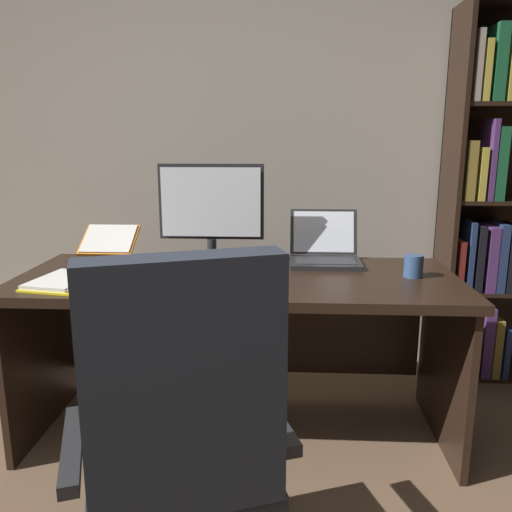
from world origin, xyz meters
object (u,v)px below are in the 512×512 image
coffee_mug (413,266)px  office_chair (183,469)px  computer_mouse (273,280)px  open_binder (87,283)px  keyboard (199,281)px  desk (240,312)px  laptop (325,252)px  monitor (211,213)px  pen (162,270)px  reading_stand_with_book (108,243)px  notepad (158,272)px  bookshelf (509,210)px

coffee_mug → office_chair: bearing=-131.1°
computer_mouse → open_binder: bearing=-176.2°
keyboard → desk: bearing=57.2°
laptop → computer_mouse: size_ratio=3.11×
office_chair → open_binder: size_ratio=2.25×
monitor → computer_mouse: 0.54m
monitor → coffee_mug: bearing=-14.8°
desk → laptop: size_ratio=5.80×
computer_mouse → pen: size_ratio=0.74×
computer_mouse → pen: bearing=162.8°
reading_stand_with_book → coffee_mug: (1.41, -0.29, -0.03)m
monitor → notepad: (-0.21, -0.24, -0.23)m
computer_mouse → notepad: size_ratio=0.50×
desk → computer_mouse: size_ratio=18.05×
bookshelf → computer_mouse: (-1.26, -0.85, -0.18)m
laptop → notepad: (-0.74, -0.24, -0.05)m
notepad → coffee_mug: bearing=0.2°
bookshelf → open_binder: size_ratio=4.22×
reading_stand_with_book → bookshelf: bearing=11.1°
open_binder → coffee_mug: (1.33, 0.20, 0.04)m
notepad → coffee_mug: size_ratio=2.21×
open_binder → coffee_mug: size_ratio=4.96×
bookshelf → laptop: bearing=-156.2°
keyboard → computer_mouse: bearing=0.0°
keyboard → computer_mouse: size_ratio=4.04×
desk → notepad: notepad is taller
monitor → coffee_mug: (0.89, -0.24, -0.19)m
desk → monitor: (-0.14, 0.17, 0.43)m
coffee_mug → keyboard: bearing=-170.2°
office_chair → reading_stand_with_book: bearing=96.4°
desk → keyboard: (-0.14, -0.22, 0.21)m
desk → monitor: monitor is taller
office_chair → notepad: (-0.28, 0.93, 0.30)m
office_chair → keyboard: size_ratio=2.53×
keyboard → notepad: bearing=143.7°
pen → reading_stand_with_book: bearing=139.2°
computer_mouse → laptop: bearing=59.4°
monitor → computer_mouse: (0.30, -0.39, -0.21)m
keyboard → laptop: bearing=36.5°
computer_mouse → notepad: computer_mouse is taller
open_binder → coffee_mug: bearing=18.7°
office_chair → laptop: 1.31m
monitor → open_binder: monitor is taller
coffee_mug → computer_mouse: bearing=-165.4°
desk → reading_stand_with_book: (-0.67, 0.22, 0.27)m
desk → coffee_mug: (0.75, -0.07, 0.24)m
desk → coffee_mug: coffee_mug is taller
bookshelf → open_binder: bookshelf is taller
keyboard → office_chair: bearing=-84.4°
coffee_mug → pen: bearing=-179.8°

